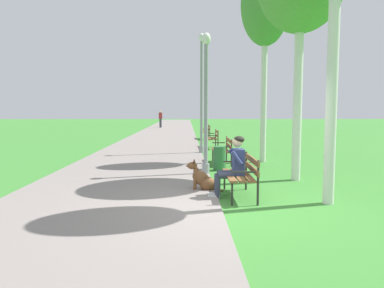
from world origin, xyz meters
name	(u,v)px	position (x,y,z in m)	size (l,w,h in m)	color
ground_plane	(231,211)	(0.00, 0.00, 0.00)	(120.00, 120.00, 0.00)	#3D8433
paved_path	(167,131)	(-2.31, 24.00, 0.02)	(4.30, 60.00, 0.04)	gray
park_bench_near	(243,172)	(0.37, 1.04, 0.51)	(0.55, 1.50, 0.85)	brown
park_bench_mid	(223,148)	(0.43, 5.69, 0.51)	(0.55, 1.50, 0.85)	brown
park_bench_far	(213,137)	(0.43, 10.55, 0.51)	(0.55, 1.50, 0.85)	brown
park_bench_furthest	(206,131)	(0.39, 15.64, 0.51)	(0.55, 1.50, 0.85)	brown
person_seated_on_near_bench	(233,164)	(0.16, 1.01, 0.68)	(0.74, 0.49, 1.25)	#33384C
dog_brown	(203,179)	(-0.42, 1.59, 0.26)	(0.83, 0.32, 0.71)	brown
lamp_post_near	(206,102)	(-0.25, 3.67, 1.97)	(0.24, 0.24, 3.81)	gray
lamp_post_mid	(202,92)	(-0.17, 8.53, 2.45)	(0.24, 0.24, 4.75)	gray
birch_tree_third	(265,7)	(1.81, 6.09, 5.12)	(1.60, 1.52, 6.54)	silver
litter_bin	(219,158)	(0.19, 4.38, 0.35)	(0.36, 0.36, 0.70)	#2D6638
pedestrian_distant	(161,119)	(-3.19, 28.86, 0.84)	(0.32, 0.22, 1.65)	#383842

